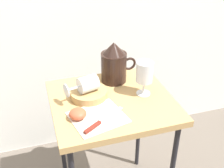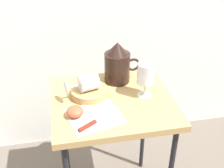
# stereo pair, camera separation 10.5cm
# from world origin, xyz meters

# --- Properties ---
(table) EXTENTS (0.54, 0.49, 0.69)m
(table) POSITION_xyz_m (0.00, 0.00, 0.62)
(table) COLOR tan
(table) RESTS_ON ground_plane
(linen_napkin) EXTENTS (0.25, 0.23, 0.00)m
(linen_napkin) POSITION_xyz_m (-0.09, -0.11, 0.69)
(linen_napkin) COLOR silver
(linen_napkin) RESTS_ON table
(basket_tray) EXTENTS (0.17, 0.17, 0.03)m
(basket_tray) POSITION_xyz_m (-0.09, 0.05, 0.71)
(basket_tray) COLOR tan
(basket_tray) RESTS_ON table
(pitcher) EXTENTS (0.18, 0.12, 0.20)m
(pitcher) POSITION_xyz_m (0.06, 0.16, 0.77)
(pitcher) COLOR black
(pitcher) RESTS_ON table
(wine_glass_upright) EXTENTS (0.08, 0.08, 0.16)m
(wine_glass_upright) POSITION_xyz_m (0.15, 0.00, 0.80)
(wine_glass_upright) COLOR silver
(wine_glass_upright) RESTS_ON table
(wine_glass_tipped_near) EXTENTS (0.16, 0.10, 0.07)m
(wine_glass_tipped_near) POSITION_xyz_m (-0.10, 0.04, 0.76)
(wine_glass_tipped_near) COLOR silver
(wine_glass_tipped_near) RESTS_ON basket_tray
(apple_half_left) EXTENTS (0.07, 0.07, 0.04)m
(apple_half_left) POSITION_xyz_m (-0.17, -0.09, 0.72)
(apple_half_left) COLOR #C15133
(apple_half_left) RESTS_ON linen_napkin
(knife) EXTENTS (0.19, 0.13, 0.01)m
(knife) POSITION_xyz_m (-0.10, -0.16, 0.70)
(knife) COLOR silver
(knife) RESTS_ON linen_napkin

